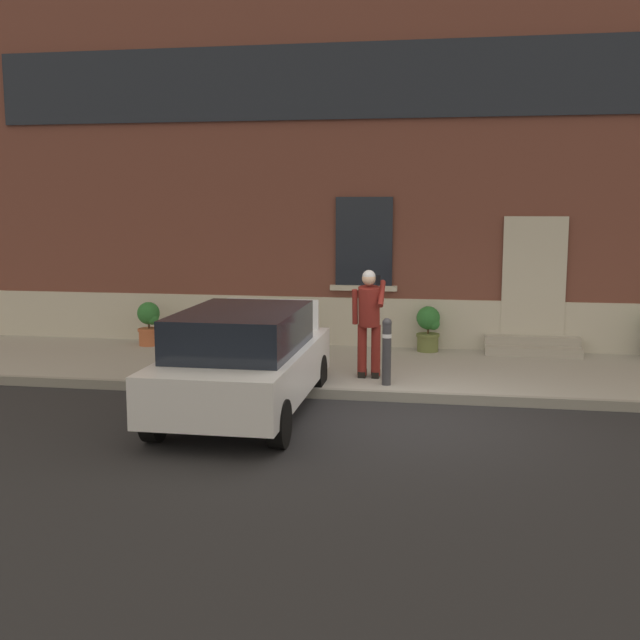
# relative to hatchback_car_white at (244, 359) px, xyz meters

# --- Properties ---
(ground_plane) EXTENTS (80.00, 80.00, 0.00)m
(ground_plane) POSITION_rel_hatchback_car_white_xyz_m (2.15, 0.17, -0.79)
(ground_plane) COLOR #232326
(sidewalk) EXTENTS (24.00, 3.60, 0.15)m
(sidewalk) POSITION_rel_hatchback_car_white_xyz_m (2.15, 2.97, -0.71)
(sidewalk) COLOR #99968E
(sidewalk) RESTS_ON ground
(curb_edge) EXTENTS (24.00, 0.12, 0.15)m
(curb_edge) POSITION_rel_hatchback_car_white_xyz_m (2.15, 1.11, -0.71)
(curb_edge) COLOR gray
(curb_edge) RESTS_ON ground
(building_facade) EXTENTS (24.00, 1.52, 7.50)m
(building_facade) POSITION_rel_hatchback_car_white_xyz_m (2.16, 5.45, 2.94)
(building_facade) COLOR brown
(building_facade) RESTS_ON ground
(entrance_stoop) EXTENTS (1.74, 0.64, 0.32)m
(entrance_stoop) POSITION_rel_hatchback_car_white_xyz_m (4.31, 4.50, -0.51)
(entrance_stoop) COLOR #9E998E
(entrance_stoop) RESTS_ON sidewalk
(hatchback_car_white) EXTENTS (1.81, 4.07, 1.50)m
(hatchback_car_white) POSITION_rel_hatchback_car_white_xyz_m (0.00, 0.00, 0.00)
(hatchback_car_white) COLOR white
(hatchback_car_white) RESTS_ON ground
(bollard_near_person) EXTENTS (0.15, 0.15, 1.04)m
(bollard_near_person) POSITION_rel_hatchback_car_white_xyz_m (1.85, 1.52, -0.08)
(bollard_near_person) COLOR #333338
(bollard_near_person) RESTS_ON sidewalk
(bollard_far_left) EXTENTS (0.15, 0.15, 1.04)m
(bollard_far_left) POSITION_rel_hatchback_car_white_xyz_m (-1.36, 1.52, -0.08)
(bollard_far_left) COLOR #333338
(bollard_far_left) RESTS_ON sidewalk
(person_on_phone) EXTENTS (0.51, 0.49, 1.75)m
(person_on_phone) POSITION_rel_hatchback_car_white_xyz_m (1.52, 1.94, 0.36)
(person_on_phone) COLOR maroon
(person_on_phone) RESTS_ON sidewalk
(planter_terracotta) EXTENTS (0.44, 0.44, 0.86)m
(planter_terracotta) POSITION_rel_hatchback_car_white_xyz_m (-3.06, 4.10, -0.18)
(planter_terracotta) COLOR #B25B38
(planter_terracotta) RESTS_ON sidewalk
(planter_cream) EXTENTS (0.44, 0.44, 0.86)m
(planter_cream) POSITION_rel_hatchback_car_white_xyz_m (-0.34, 4.39, -0.18)
(planter_cream) COLOR beige
(planter_cream) RESTS_ON sidewalk
(planter_olive) EXTENTS (0.44, 0.44, 0.86)m
(planter_olive) POSITION_rel_hatchback_car_white_xyz_m (2.39, 4.40, -0.18)
(planter_olive) COLOR #606B38
(planter_olive) RESTS_ON sidewalk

